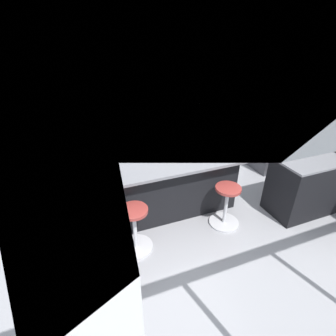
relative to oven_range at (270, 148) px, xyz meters
name	(u,v)px	position (x,y,z in m)	size (l,w,h in m)	color
ground_plane	(172,209)	(2.36, 0.59, -0.44)	(7.62, 7.62, 0.00)	gray
interior_partition_left	(320,112)	(-0.35, 0.59, 0.87)	(0.15, 5.86, 2.60)	silver
sink_cabinet	(328,179)	(0.00, 1.33, 0.02)	(1.97, 0.60, 1.18)	black
oven_range	(270,148)	(0.00, 0.00, 0.00)	(0.60, 0.61, 0.87)	#38383D
kitchen_island	(166,183)	(2.44, 0.52, 0.03)	(2.13, 0.99, 0.92)	black
stool_by_window	(226,207)	(1.77, 1.19, -0.14)	(0.44, 0.44, 0.64)	#B7B7BC
stool_middle	(135,230)	(3.11, 1.19, -0.14)	(0.44, 0.44, 0.64)	#B7B7BC
cutting_board	(166,156)	(2.43, 0.50, 0.49)	(0.36, 0.24, 0.02)	tan
apple_green	(169,153)	(2.40, 0.54, 0.54)	(0.08, 0.08, 0.08)	#609E2D
apple_yellow	(175,152)	(2.30, 0.54, 0.54)	(0.08, 0.08, 0.08)	gold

